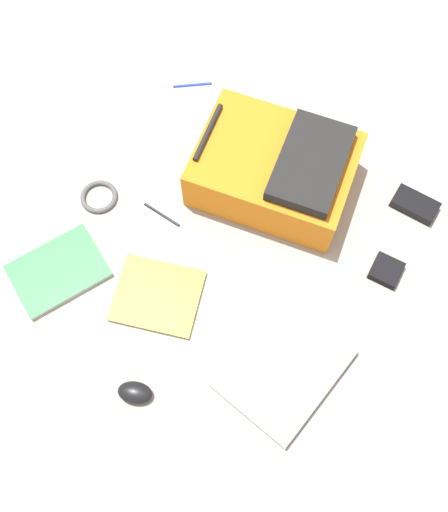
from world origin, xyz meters
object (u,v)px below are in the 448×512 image
(pen_black, at_px, (162,214))
(pen_blue, at_px, (192,84))
(cable_coil, at_px, (99,197))
(earbud_pouch, at_px, (386,271))
(book_blue, at_px, (58,271))
(laptop, at_px, (284,368))
(power_brick, at_px, (415,205))
(book_red, at_px, (157,296))
(computer_mouse, at_px, (135,393))
(backpack, at_px, (277,169))

(pen_black, height_order, pen_blue, pen_blue)
(cable_coil, relative_size, earbud_pouch, 1.36)
(cable_coil, bearing_deg, book_blue, -171.69)
(book_blue, bearing_deg, laptop, -83.73)
(pen_black, distance_m, pen_blue, 0.50)
(laptop, relative_size, earbud_pouch, 4.41)
(book_blue, relative_size, earbud_pouch, 3.79)
(pen_black, bearing_deg, power_brick, -57.97)
(book_red, bearing_deg, earbud_pouch, -53.51)
(book_red, distance_m, power_brick, 0.83)
(laptop, distance_m, pen_blue, 1.00)
(book_blue, height_order, power_brick, power_brick)
(power_brick, height_order, earbud_pouch, power_brick)
(pen_blue, bearing_deg, cable_coil, 177.14)
(laptop, height_order, earbud_pouch, laptop)
(laptop, height_order, power_brick, same)
(book_red, bearing_deg, computer_mouse, -159.50)
(pen_black, bearing_deg, book_blue, 152.55)
(book_blue, xyz_separation_m, pen_blue, (0.77, 0.01, -0.00))
(laptop, relative_size, pen_blue, 2.85)
(book_blue, distance_m, earbud_pouch, 0.95)
(pen_black, xyz_separation_m, pen_blue, (0.47, 0.17, 0.00))
(computer_mouse, xyz_separation_m, pen_blue, (0.96, 0.40, -0.01))
(power_brick, bearing_deg, cable_coil, 118.14)
(earbud_pouch, bearing_deg, laptop, 162.68)
(cable_coil, height_order, pen_blue, cable_coil)
(book_blue, height_order, earbud_pouch, earbud_pouch)
(book_red, distance_m, pen_blue, 0.76)
(book_red, bearing_deg, pen_blue, 23.63)
(book_red, distance_m, computer_mouse, 0.28)
(book_red, height_order, power_brick, power_brick)
(laptop, bearing_deg, cable_coil, 75.99)
(backpack, height_order, pen_black, backpack)
(book_blue, bearing_deg, power_brick, -48.60)
(backpack, relative_size, power_brick, 3.72)
(laptop, relative_size, power_brick, 2.73)
(power_brick, distance_m, pen_blue, 0.83)
(backpack, xyz_separation_m, power_brick, (0.14, -0.41, -0.07))
(backpack, xyz_separation_m, book_red, (-0.49, 0.12, -0.08))
(pen_black, bearing_deg, book_red, -150.30)
(computer_mouse, bearing_deg, pen_blue, 3.62)
(computer_mouse, relative_size, pen_black, 0.71)
(pen_black, bearing_deg, earbud_pouch, -75.81)
(earbud_pouch, bearing_deg, computer_mouse, 146.38)
(power_brick, distance_m, earbud_pouch, 0.24)
(laptop, xyz_separation_m, computer_mouse, (-0.26, 0.31, 0.00))
(computer_mouse, relative_size, cable_coil, 0.83)
(book_red, relative_size, pen_black, 2.17)
(backpack, relative_size, pen_black, 3.79)
(book_blue, xyz_separation_m, book_red, (0.08, -0.29, -0.00))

